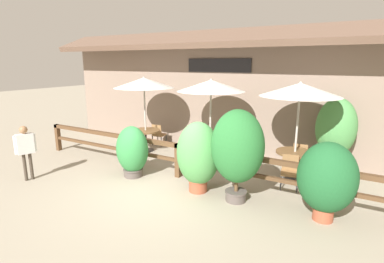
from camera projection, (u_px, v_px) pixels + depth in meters
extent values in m
plane|color=#9E937F|center=(155.00, 190.00, 7.43)|extent=(60.00, 60.00, 0.00)
cube|color=gray|center=(226.00, 100.00, 10.56)|extent=(14.00, 0.40, 3.60)
cube|color=brown|center=(221.00, 38.00, 9.62)|extent=(14.28, 1.48, 0.70)
cube|color=black|center=(218.00, 65.00, 10.20)|extent=(2.34, 0.04, 0.46)
cube|color=brown|center=(178.00, 146.00, 8.11)|extent=(10.40, 0.14, 0.11)
cube|color=brown|center=(178.00, 160.00, 8.21)|extent=(10.40, 0.10, 0.09)
cube|color=brown|center=(58.00, 137.00, 10.73)|extent=(0.14, 0.14, 0.95)
cube|color=brown|center=(178.00, 160.00, 8.21)|extent=(0.14, 0.14, 0.95)
cylinder|color=#B7B2A8|center=(145.00, 119.00, 10.52)|extent=(0.06, 0.06, 2.30)
cone|color=silver|center=(144.00, 83.00, 10.23)|extent=(2.08, 2.08, 0.35)
sphere|color=#B2ADA3|center=(144.00, 78.00, 10.19)|extent=(0.07, 0.07, 0.07)
cylinder|color=brown|center=(146.00, 131.00, 10.61)|extent=(1.01, 1.01, 0.05)
cylinder|color=#333333|center=(146.00, 141.00, 10.70)|extent=(0.07, 0.07, 0.71)
cylinder|color=#333333|center=(146.00, 150.00, 10.77)|extent=(0.55, 0.55, 0.03)
cube|color=olive|center=(131.00, 145.00, 9.96)|extent=(0.51, 0.51, 0.05)
cube|color=olive|center=(135.00, 138.00, 10.04)|extent=(0.40, 0.13, 0.40)
cylinder|color=#2D2D2D|center=(123.00, 152.00, 10.01)|extent=(0.04, 0.04, 0.38)
cylinder|color=#2D2D2D|center=(129.00, 154.00, 9.75)|extent=(0.04, 0.04, 0.38)
cylinder|color=#2D2D2D|center=(132.00, 149.00, 10.27)|extent=(0.04, 0.04, 0.38)
cylinder|color=#2D2D2D|center=(139.00, 151.00, 10.01)|extent=(0.04, 0.04, 0.38)
cube|color=olive|center=(159.00, 135.00, 11.41)|extent=(0.46, 0.46, 0.05)
cube|color=olive|center=(157.00, 130.00, 11.19)|extent=(0.40, 0.08, 0.40)
cylinder|color=#2D2D2D|center=(166.00, 140.00, 11.55)|extent=(0.04, 0.04, 0.38)
cylinder|color=#2D2D2D|center=(158.00, 139.00, 11.71)|extent=(0.04, 0.04, 0.38)
cylinder|color=#2D2D2D|center=(161.00, 142.00, 11.22)|extent=(0.04, 0.04, 0.38)
cylinder|color=#2D2D2D|center=(153.00, 141.00, 11.37)|extent=(0.04, 0.04, 0.38)
cylinder|color=#B7B2A8|center=(210.00, 127.00, 9.29)|extent=(0.06, 0.06, 2.30)
cone|color=silver|center=(211.00, 86.00, 9.00)|extent=(2.08, 2.08, 0.35)
sphere|color=#B2ADA3|center=(211.00, 80.00, 8.96)|extent=(0.07, 0.07, 0.07)
cylinder|color=brown|center=(210.00, 140.00, 9.38)|extent=(1.01, 1.01, 0.05)
cylinder|color=#333333|center=(210.00, 151.00, 9.47)|extent=(0.07, 0.07, 0.71)
cylinder|color=#333333|center=(210.00, 161.00, 9.55)|extent=(0.55, 0.55, 0.03)
cube|color=olive|center=(198.00, 157.00, 8.77)|extent=(0.47, 0.47, 0.05)
cube|color=olive|center=(201.00, 148.00, 8.89)|extent=(0.40, 0.08, 0.40)
cylinder|color=#2D2D2D|center=(190.00, 165.00, 8.72)|extent=(0.04, 0.04, 0.38)
cylinder|color=#2D2D2D|center=(202.00, 166.00, 8.57)|extent=(0.04, 0.04, 0.38)
cylinder|color=#2D2D2D|center=(195.00, 161.00, 9.06)|extent=(0.04, 0.04, 0.38)
cylinder|color=#2D2D2D|center=(206.00, 163.00, 8.91)|extent=(0.04, 0.04, 0.38)
cube|color=olive|center=(223.00, 144.00, 10.10)|extent=(0.50, 0.50, 0.05)
cube|color=olive|center=(222.00, 139.00, 9.88)|extent=(0.40, 0.12, 0.40)
cylinder|color=#2D2D2D|center=(229.00, 149.00, 10.27)|extent=(0.04, 0.04, 0.38)
cylinder|color=#2D2D2D|center=(218.00, 148.00, 10.39)|extent=(0.04, 0.04, 0.38)
cylinder|color=#2D2D2D|center=(227.00, 152.00, 9.92)|extent=(0.04, 0.04, 0.38)
cylinder|color=#2D2D2D|center=(216.00, 151.00, 10.03)|extent=(0.04, 0.04, 0.38)
cylinder|color=#B7B2A8|center=(296.00, 137.00, 7.97)|extent=(0.06, 0.06, 2.30)
cone|color=silver|center=(300.00, 90.00, 7.68)|extent=(2.08, 2.08, 0.35)
sphere|color=#B2ADA3|center=(301.00, 83.00, 7.64)|extent=(0.07, 0.07, 0.07)
cylinder|color=brown|center=(295.00, 152.00, 8.06)|extent=(1.01, 1.01, 0.05)
cylinder|color=#333333|center=(294.00, 166.00, 8.15)|extent=(0.07, 0.07, 0.71)
cylinder|color=#333333|center=(293.00, 177.00, 8.23)|extent=(0.55, 0.55, 0.03)
cube|color=olive|center=(290.00, 173.00, 7.46)|extent=(0.50, 0.50, 0.05)
cube|color=olive|center=(290.00, 162.00, 7.59)|extent=(0.40, 0.12, 0.40)
cylinder|color=#2D2D2D|center=(281.00, 183.00, 7.39)|extent=(0.04, 0.04, 0.38)
cylinder|color=#2D2D2D|center=(297.00, 185.00, 7.28)|extent=(0.04, 0.04, 0.38)
cylinder|color=#2D2D2D|center=(281.00, 178.00, 7.75)|extent=(0.04, 0.04, 0.38)
cylinder|color=#2D2D2D|center=(297.00, 179.00, 7.63)|extent=(0.04, 0.04, 0.38)
cube|color=olive|center=(301.00, 157.00, 8.77)|extent=(0.43, 0.43, 0.05)
cube|color=olive|center=(300.00, 151.00, 8.56)|extent=(0.40, 0.04, 0.40)
cylinder|color=#2D2D2D|center=(308.00, 163.00, 8.89)|extent=(0.04, 0.04, 0.38)
cylinder|color=#2D2D2D|center=(295.00, 161.00, 9.07)|extent=(0.04, 0.04, 0.38)
cylinder|color=#2D2D2D|center=(306.00, 167.00, 8.57)|extent=(0.04, 0.04, 0.38)
cylinder|color=#2D2D2D|center=(292.00, 164.00, 8.75)|extent=(0.04, 0.04, 0.38)
cylinder|color=#564C47|center=(133.00, 172.00, 8.34)|extent=(0.50, 0.50, 0.22)
cylinder|color=#564C47|center=(133.00, 169.00, 8.32)|extent=(0.55, 0.55, 0.04)
ellipsoid|color=#338442|center=(132.00, 149.00, 8.19)|extent=(0.91, 0.82, 1.30)
cylinder|color=#9E4C33|center=(323.00, 213.00, 6.02)|extent=(0.40, 0.40, 0.31)
cylinder|color=#9E4C33|center=(324.00, 207.00, 5.99)|extent=(0.43, 0.43, 0.04)
ellipsoid|color=#1E5B2D|center=(327.00, 177.00, 5.85)|extent=(1.13, 1.02, 1.42)
cylinder|color=#9E4C33|center=(198.00, 185.00, 7.37)|extent=(0.45, 0.45, 0.31)
cylinder|color=#9E4C33|center=(198.00, 180.00, 7.34)|extent=(0.48, 0.48, 0.04)
ellipsoid|color=#4C934C|center=(198.00, 153.00, 7.18)|extent=(1.07, 0.96, 1.55)
cylinder|color=#564C47|center=(236.00, 196.00, 6.86)|extent=(0.46, 0.46, 0.24)
cylinder|color=#564C47|center=(236.00, 192.00, 6.83)|extent=(0.50, 0.50, 0.04)
cylinder|color=brown|center=(236.00, 181.00, 6.77)|extent=(0.08, 0.08, 0.50)
ellipsoid|color=#287033|center=(238.00, 146.00, 6.59)|extent=(1.19, 1.07, 1.66)
cylinder|color=#564C47|center=(331.00, 168.00, 8.60)|extent=(0.50, 0.50, 0.29)
cylinder|color=#564C47|center=(332.00, 164.00, 8.57)|extent=(0.54, 0.54, 0.04)
cylinder|color=brown|center=(333.00, 155.00, 8.51)|extent=(0.09, 0.09, 0.50)
ellipsoid|color=#4C934C|center=(336.00, 127.00, 8.33)|extent=(1.08, 0.97, 1.66)
cylinder|color=#42382D|center=(25.00, 167.00, 7.97)|extent=(0.08, 0.08, 0.75)
cylinder|color=#42382D|center=(31.00, 166.00, 8.06)|extent=(0.08, 0.08, 0.75)
cube|color=silver|center=(25.00, 144.00, 7.87)|extent=(0.31, 0.44, 0.53)
cylinder|color=silver|center=(15.00, 145.00, 7.73)|extent=(0.07, 0.07, 0.50)
cylinder|color=silver|center=(35.00, 142.00, 8.02)|extent=(0.07, 0.07, 0.50)
sphere|color=#9E704C|center=(23.00, 130.00, 7.79)|extent=(0.20, 0.20, 0.20)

